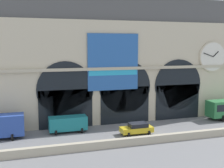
{
  "coord_description": "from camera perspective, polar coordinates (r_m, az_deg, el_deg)",
  "views": [
    {
      "loc": [
        -14.89,
        -36.05,
        11.9
      ],
      "look_at": [
        -2.1,
        5.0,
        6.19
      ],
      "focal_mm": 46.21,
      "sensor_mm": 36.0,
      "label": 1
    }
  ],
  "objects": [
    {
      "name": "van_midwest",
      "position": [
        40.73,
        -8.71,
        -7.69
      ],
      "size": [
        5.2,
        2.48,
        2.2
      ],
      "color": "#19727A",
      "rests_on": "ground"
    },
    {
      "name": "ground_plane",
      "position": [
        40.78,
        4.98,
        -9.44
      ],
      "size": [
        200.0,
        200.0,
        0.0
      ],
      "primitive_type": "plane",
      "color": "slate"
    },
    {
      "name": "station_building",
      "position": [
        46.34,
        1.51,
        4.52
      ],
      "size": [
        38.3,
        5.93,
        19.39
      ],
      "color": "beige",
      "rests_on": "ground"
    },
    {
      "name": "quay_parapet_wall",
      "position": [
        36.38,
        7.96,
        -10.8
      ],
      "size": [
        90.0,
        0.7,
        0.98
      ],
      "primitive_type": "cube",
      "color": "#B2A891",
      "rests_on": "ground"
    },
    {
      "name": "car_center",
      "position": [
        39.62,
        4.96,
        -8.74
      ],
      "size": [
        4.4,
        2.22,
        1.55
      ],
      "color": "gold",
      "rests_on": "ground"
    }
  ]
}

